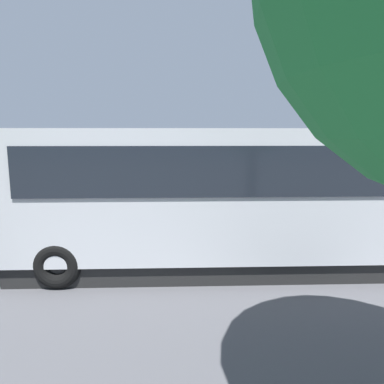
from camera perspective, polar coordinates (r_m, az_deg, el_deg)
name	(u,v)px	position (r m, az deg, el deg)	size (l,w,h in m)	color
ground_plane	(221,219)	(13.45, 4.55, -4.29)	(80.00, 80.00, 0.00)	#4C4C51
tour_bus	(231,199)	(8.43, 6.25, -1.06)	(10.63, 2.58, 3.25)	#B7BABF
spectator_far_left	(292,203)	(11.55, 15.55, -1.65)	(0.58, 0.37, 1.73)	black
spectator_left	(262,205)	(11.18, 11.07, -2.03)	(0.58, 0.35, 1.66)	black
spectator_centre	(223,202)	(11.10, 4.90, -1.65)	(0.58, 0.36, 1.76)	black
spectator_right	(189,201)	(11.27, -0.42, -1.43)	(0.57, 0.39, 1.77)	black
spectator_far_right	(150,203)	(11.29, -6.68, -1.79)	(0.58, 0.36, 1.68)	#473823
parked_motorcycle_silver	(366,225)	(11.80, 25.93, -4.74)	(2.03, 0.70, 0.99)	black
stunt_motorcycle	(144,185)	(14.97, -7.70, 1.04)	(1.96, 0.72, 1.76)	black
traffic_cone	(176,200)	(15.44, -2.60, -1.34)	(0.34, 0.34, 0.63)	orange
bay_line_a	(310,209)	(15.85, 18.28, -2.64)	(0.23, 3.51, 0.01)	white
bay_line_b	(242,210)	(15.10, 8.01, -2.84)	(0.23, 3.59, 0.01)	white
bay_line_c	(174,210)	(14.87, -2.94, -2.95)	(0.28, 4.78, 0.01)	white
bay_line_d	(104,211)	(15.19, -13.84, -2.95)	(0.27, 4.60, 0.01)	white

